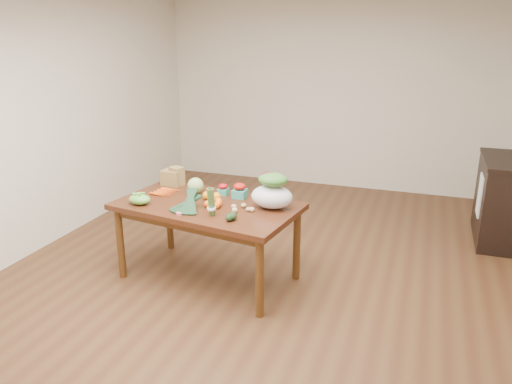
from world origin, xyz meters
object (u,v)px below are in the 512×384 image
(cabinet, at_px, (503,200))
(paper_bag, at_px, (172,176))
(dining_table, at_px, (208,241))
(salad_bag, at_px, (272,192))
(asparagus_bundle, at_px, (211,202))
(cabbage, at_px, (196,186))
(kale_bunch, at_px, (186,203))
(mandarin_cluster, at_px, (213,202))

(cabinet, relative_size, paper_bag, 3.83)
(dining_table, xyz_separation_m, cabinet, (2.71, 1.90, 0.10))
(cabinet, relative_size, salad_bag, 2.70)
(cabinet, xyz_separation_m, paper_bag, (-3.29, -1.49, 0.37))
(cabinet, height_order, asparagus_bundle, asparagus_bundle)
(paper_bag, height_order, cabbage, paper_bag)
(paper_bag, bearing_deg, cabbage, -25.73)
(cabinet, height_order, kale_bunch, cabinet)
(cabbage, xyz_separation_m, asparagus_bundle, (0.40, -0.51, 0.05))
(dining_table, xyz_separation_m, mandarin_cluster, (0.08, -0.05, 0.42))
(asparagus_bundle, bearing_deg, mandarin_cluster, 120.21)
(cabbage, distance_m, salad_bag, 0.84)
(cabbage, bearing_deg, kale_bunch, -74.06)
(cabinet, xyz_separation_m, kale_bunch, (-2.81, -2.14, 0.36))
(salad_bag, bearing_deg, mandarin_cluster, -164.17)
(paper_bag, distance_m, kale_bunch, 0.81)
(mandarin_cluster, bearing_deg, asparagus_bundle, -68.53)
(cabinet, distance_m, kale_bunch, 3.55)
(kale_bunch, bearing_deg, dining_table, 76.92)
(cabinet, distance_m, mandarin_cluster, 3.29)
(dining_table, height_order, asparagus_bundle, asparagus_bundle)
(cabinet, height_order, cabbage, cabinet)
(asparagus_bundle, bearing_deg, salad_bag, 48.20)
(kale_bunch, bearing_deg, cabbage, 114.68)
(dining_table, relative_size, asparagus_bundle, 6.58)
(dining_table, height_order, paper_bag, paper_bag)
(mandarin_cluster, xyz_separation_m, kale_bunch, (-0.18, -0.19, 0.03))
(salad_bag, bearing_deg, dining_table, -170.94)
(dining_table, bearing_deg, mandarin_cluster, -23.47)
(paper_bag, bearing_deg, cabinet, 24.29)
(cabbage, xyz_separation_m, salad_bag, (0.83, -0.15, 0.07))
(asparagus_bundle, bearing_deg, paper_bag, 146.45)
(cabinet, bearing_deg, salad_bag, -139.58)
(kale_bunch, distance_m, asparagus_bundle, 0.26)
(dining_table, bearing_deg, cabinet, 43.75)
(mandarin_cluster, height_order, salad_bag, salad_bag)
(paper_bag, relative_size, cabbage, 1.71)
(cabinet, height_order, salad_bag, salad_bag)
(paper_bag, xyz_separation_m, asparagus_bundle, (0.74, -0.67, 0.03))
(dining_table, distance_m, salad_bag, 0.79)
(asparagus_bundle, relative_size, salad_bag, 0.66)
(cabinet, bearing_deg, paper_bag, -155.71)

